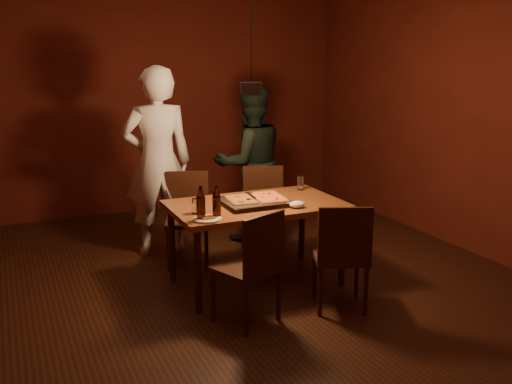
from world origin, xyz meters
name	(u,v)px	position (x,y,z in m)	size (l,w,h in m)	color
room_shell	(251,131)	(0.00, 0.00, 1.40)	(6.00, 6.00, 6.00)	#381B0F
dining_table	(256,211)	(0.09, 0.11, 0.68)	(1.50, 0.90, 0.75)	brown
chair_far_left	(187,209)	(-0.29, 0.92, 0.54)	(0.54, 0.54, 0.49)	#38190F
chair_far_right	(263,202)	(0.51, 0.86, 0.54)	(0.55, 0.55, 0.49)	#38190F
chair_near_left	(254,258)	(-0.26, -0.63, 0.54)	(0.55, 0.55, 0.49)	#38190F
chair_near_right	(342,248)	(0.47, -0.70, 0.54)	(0.55, 0.55, 0.49)	#38190F
pizza_tray	(254,202)	(0.06, 0.07, 0.77)	(0.55, 0.45, 0.05)	silver
pizza_meat	(241,199)	(-0.07, 0.07, 0.81)	(0.22, 0.34, 0.02)	maroon
pizza_cheese	(268,197)	(0.19, 0.06, 0.81)	(0.25, 0.40, 0.02)	gold
spatula	(255,197)	(0.07, 0.09, 0.81)	(0.09, 0.24, 0.04)	silver
beer_bottle_a	(201,203)	(-0.52, -0.19, 0.89)	(0.07, 0.07, 0.27)	black
beer_bottle_b	(217,202)	(-0.38, -0.18, 0.88)	(0.07, 0.07, 0.26)	black
water_glass_left	(197,206)	(-0.49, 0.00, 0.81)	(0.08, 0.08, 0.12)	silver
water_glass_right	(301,183)	(0.69, 0.39, 0.82)	(0.06, 0.06, 0.13)	silver
plate_slice	(207,219)	(-0.48, -0.22, 0.76)	(0.22, 0.22, 0.03)	white
napkin	(297,204)	(0.35, -0.18, 0.78)	(0.14, 0.11, 0.06)	white
diner_white	(158,162)	(-0.48, 1.28, 0.96)	(0.70, 0.46, 1.92)	white
diner_dark	(250,164)	(0.57, 1.33, 0.86)	(0.83, 0.65, 1.71)	black
pendant_lamp	(251,87)	(0.00, 0.00, 1.76)	(0.18, 0.18, 1.10)	black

